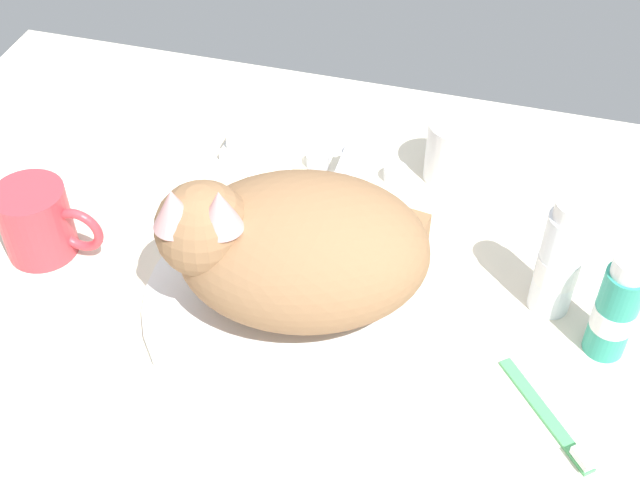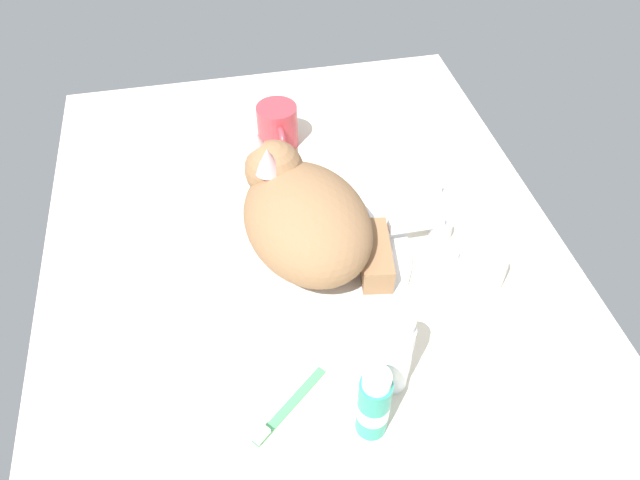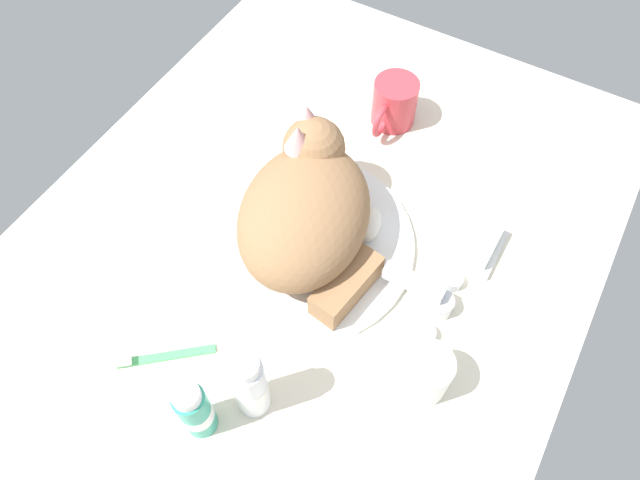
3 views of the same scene
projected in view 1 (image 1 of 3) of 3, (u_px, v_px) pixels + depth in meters
The scene contains 11 objects.
ground_plane at pixel (305, 313), 87.99cm from camera, with size 110.00×82.50×3.00cm, color silver.
sink_basin at pixel (305, 300), 86.58cm from camera, with size 32.84×32.84×1.06cm, color white.
faucet at pixel (353, 166), 99.54cm from camera, with size 12.38×10.69×5.11cm.
cat at pixel (292, 246), 81.43cm from camera, with size 28.03×24.25×16.35cm.
coffee_mug at pixel (38, 222), 89.75cm from camera, with size 11.56×7.55×8.25cm.
rinse_cup at pixel (453, 151), 98.99cm from camera, with size 6.48×6.48×7.73cm.
soap_dish at pixel (262, 147), 104.77cm from camera, with size 9.00×6.40×1.20cm, color white.
soap_bar at pixel (262, 136), 103.62cm from camera, with size 7.51×4.56×2.12cm, color silver.
toothpaste_bottle at pixel (560, 260), 82.38cm from camera, with size 4.30×4.30×13.86cm.
mouthwash_bottle at pixel (616, 309), 78.93cm from camera, with size 4.03×4.03×12.15cm.
toothbrush at pixel (551, 420), 76.21cm from camera, with size 9.53×11.05×1.60cm.
Camera 1 is at (17.19, -55.50, 65.03)cm, focal length 47.68 mm.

